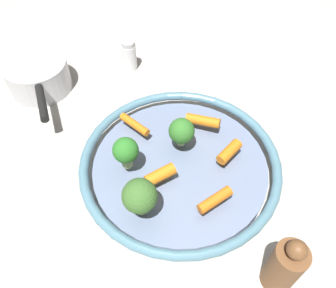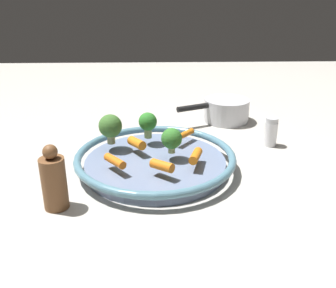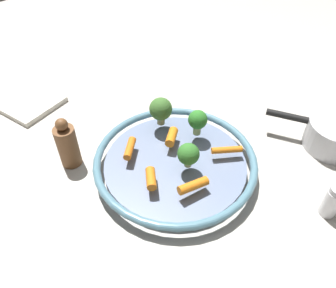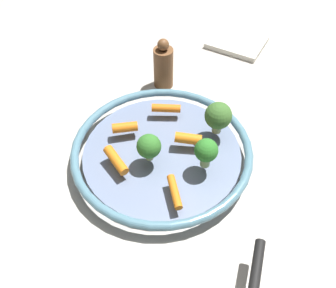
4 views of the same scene
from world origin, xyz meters
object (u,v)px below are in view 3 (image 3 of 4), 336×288
(baby_carrot_back, at_px, (193,186))
(pepper_mill, at_px, (67,145))
(dish_towel, at_px, (34,105))
(baby_carrot_right, at_px, (227,150))
(broccoli_floret_edge, at_px, (161,109))
(baby_carrot_left, at_px, (151,178))
(broccoli_floret_large, at_px, (198,120))
(salt_shaker, at_px, (333,201))
(baby_carrot_near_rim, at_px, (130,148))
(broccoli_floret_small, at_px, (189,154))
(serving_bowl, at_px, (175,163))
(saucepan, at_px, (334,135))
(baby_carrot_center, at_px, (172,137))

(baby_carrot_back, xyz_separation_m, pepper_mill, (0.11, -0.27, 0.00))
(baby_carrot_back, height_order, dish_towel, baby_carrot_back)
(baby_carrot_right, xyz_separation_m, broccoli_floret_edge, (0.03, -0.17, 0.03))
(baby_carrot_right, bearing_deg, baby_carrot_left, -18.07)
(broccoli_floret_large, bearing_deg, salt_shaker, 97.12)
(broccoli_floret_large, height_order, dish_towel, broccoli_floret_large)
(pepper_mill, bearing_deg, baby_carrot_near_rim, 132.29)
(broccoli_floret_small, distance_m, salt_shaker, 0.29)
(serving_bowl, distance_m, baby_carrot_near_rim, 0.10)
(baby_carrot_back, relative_size, saucepan, 0.29)
(serving_bowl, relative_size, broccoli_floret_small, 6.30)
(salt_shaker, height_order, dish_towel, salt_shaker)
(serving_bowl, distance_m, baby_carrot_back, 0.10)
(broccoli_floret_large, bearing_deg, baby_carrot_left, 10.11)
(broccoli_floret_large, bearing_deg, saucepan, 134.95)
(broccoli_floret_edge, distance_m, saucepan, 0.41)
(baby_carrot_right, relative_size, pepper_mill, 0.53)
(baby_carrot_center, distance_m, baby_carrot_back, 0.14)
(baby_carrot_near_rim, distance_m, baby_carrot_right, 0.21)
(broccoli_floret_edge, bearing_deg, baby_carrot_right, 100.27)
(baby_carrot_left, relative_size, broccoli_floret_large, 0.80)
(broccoli_floret_small, distance_m, saucepan, 0.36)
(baby_carrot_back, height_order, baby_carrot_right, baby_carrot_back)
(broccoli_floret_small, bearing_deg, serving_bowl, -85.87)
(serving_bowl, distance_m, baby_carrot_right, 0.11)
(broccoli_floret_small, relative_size, broccoli_floret_edge, 0.81)
(baby_carrot_left, bearing_deg, pepper_mill, -71.87)
(baby_carrot_center, bearing_deg, broccoli_floret_small, 69.56)
(broccoli_floret_small, distance_m, dish_towel, 0.48)
(baby_carrot_left, distance_m, salt_shaker, 0.35)
(serving_bowl, bearing_deg, broccoli_floret_large, -169.09)
(dish_towel, bearing_deg, saucepan, 123.16)
(saucepan, bearing_deg, baby_carrot_right, -31.52)
(baby_carrot_right, xyz_separation_m, dish_towel, (0.19, -0.50, -0.04))
(baby_carrot_back, height_order, baby_carrot_near_rim, baby_carrot_back)
(baby_carrot_left, xyz_separation_m, saucepan, (-0.40, 0.20, -0.02))
(baby_carrot_center, xyz_separation_m, baby_carrot_right, (-0.06, 0.11, -0.00))
(broccoli_floret_large, distance_m, salt_shaker, 0.31)
(baby_carrot_center, distance_m, dish_towel, 0.42)
(broccoli_floret_large, relative_size, broccoli_floret_edge, 0.90)
(broccoli_floret_small, xyz_separation_m, broccoli_floret_edge, (-0.05, -0.14, 0.01))
(baby_carrot_center, distance_m, salt_shaker, 0.35)
(dish_towel, bearing_deg, pepper_mill, 80.07)
(serving_bowl, bearing_deg, baby_carrot_left, 9.25)
(broccoli_floret_edge, relative_size, salt_shaker, 0.93)
(baby_carrot_near_rim, distance_m, pepper_mill, 0.14)
(baby_carrot_center, height_order, baby_carrot_right, baby_carrot_center)
(baby_carrot_back, xyz_separation_m, salt_shaker, (-0.17, 0.21, -0.01))
(baby_carrot_left, distance_m, broccoli_floret_edge, 0.18)
(salt_shaker, bearing_deg, pepper_mill, -59.76)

